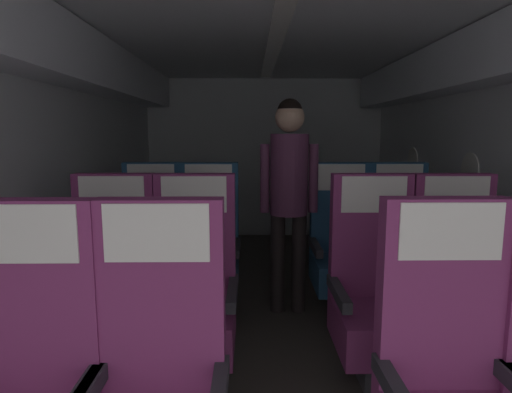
% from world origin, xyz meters
% --- Properties ---
extents(ground, '(3.31, 6.27, 0.02)m').
position_xyz_m(ground, '(0.00, 2.93, -0.01)').
color(ground, '#3D3833').
extents(fuselage_shell, '(3.19, 5.92, 2.11)m').
position_xyz_m(fuselage_shell, '(0.00, 3.18, 1.51)').
color(fuselage_shell, silver).
rests_on(fuselage_shell, ground).
extents(seat_b_left_window, '(0.48, 0.51, 1.14)m').
position_xyz_m(seat_b_left_window, '(-0.95, 2.49, 0.47)').
color(seat_b_left_window, '#38383D').
rests_on(seat_b_left_window, ground).
extents(seat_b_left_aisle, '(0.48, 0.51, 1.14)m').
position_xyz_m(seat_b_left_aisle, '(-0.50, 2.47, 0.47)').
color(seat_b_left_aisle, '#38383D').
rests_on(seat_b_left_aisle, ground).
extents(seat_b_right_aisle, '(0.48, 0.51, 1.14)m').
position_xyz_m(seat_b_right_aisle, '(0.94, 2.46, 0.47)').
color(seat_b_right_aisle, '#38383D').
rests_on(seat_b_right_aisle, ground).
extents(seat_b_right_window, '(0.48, 0.51, 1.14)m').
position_xyz_m(seat_b_right_window, '(0.49, 2.46, 0.47)').
color(seat_b_right_window, '#38383D').
rests_on(seat_b_right_window, ground).
extents(seat_c_left_window, '(0.48, 0.51, 1.14)m').
position_xyz_m(seat_c_left_window, '(-0.94, 3.40, 0.47)').
color(seat_c_left_window, '#38383D').
rests_on(seat_c_left_window, ground).
extents(seat_c_left_aisle, '(0.48, 0.51, 1.14)m').
position_xyz_m(seat_c_left_aisle, '(-0.51, 3.38, 0.47)').
color(seat_c_left_aisle, '#38383D').
rests_on(seat_c_left_aisle, ground).
extents(seat_c_right_aisle, '(0.48, 0.51, 1.14)m').
position_xyz_m(seat_c_right_aisle, '(0.95, 3.38, 0.47)').
color(seat_c_right_aisle, '#38383D').
rests_on(seat_c_right_aisle, ground).
extents(seat_c_right_window, '(0.48, 0.51, 1.14)m').
position_xyz_m(seat_c_right_window, '(0.50, 3.38, 0.47)').
color(seat_c_right_window, '#38383D').
rests_on(seat_c_right_window, ground).
extents(flight_attendant, '(0.43, 0.28, 1.61)m').
position_xyz_m(flight_attendant, '(0.10, 3.39, 0.99)').
color(flight_attendant, black).
rests_on(flight_attendant, ground).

